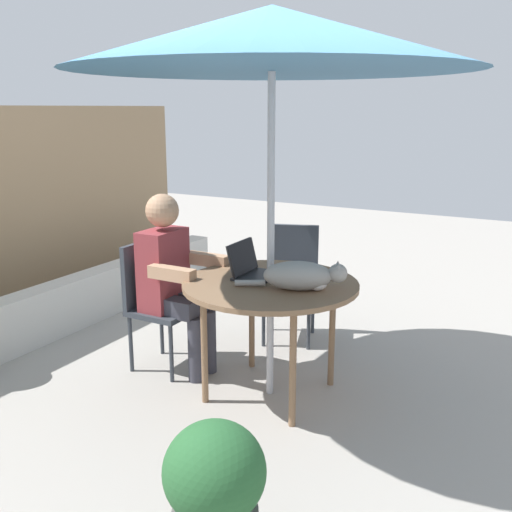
% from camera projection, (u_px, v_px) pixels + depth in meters
% --- Properties ---
extents(ground_plane, '(14.00, 14.00, 0.00)m').
position_uv_depth(ground_plane, '(270.00, 393.00, 3.75)').
color(ground_plane, gray).
extents(planter_wall_low, '(4.23, 0.20, 0.42)m').
position_uv_depth(planter_wall_low, '(48.00, 312.00, 4.61)').
color(planter_wall_low, beige).
rests_on(planter_wall_low, ground).
extents(patio_table, '(1.07, 1.07, 0.73)m').
position_uv_depth(patio_table, '(270.00, 291.00, 3.59)').
color(patio_table, brown).
rests_on(patio_table, ground).
extents(patio_umbrella, '(2.30, 2.30, 2.30)m').
position_uv_depth(patio_umbrella, '(272.00, 39.00, 3.23)').
color(patio_umbrella, '#B7B7BC').
rests_on(patio_umbrella, ground).
extents(chair_occupied, '(0.40, 0.40, 0.88)m').
position_uv_depth(chair_occupied, '(154.00, 295.00, 4.04)').
color(chair_occupied, '#33383F').
rests_on(chair_occupied, ground).
extents(chair_empty, '(0.50, 0.50, 0.88)m').
position_uv_depth(chair_empty, '(291.00, 273.00, 4.58)').
color(chair_empty, '#33383F').
rests_on(chair_empty, ground).
extents(person_seated, '(0.48, 0.48, 1.22)m').
position_uv_depth(person_seated, '(172.00, 274.00, 3.93)').
color(person_seated, maroon).
rests_on(person_seated, ground).
extents(laptop, '(0.30, 0.26, 0.21)m').
position_uv_depth(laptop, '(250.00, 266.00, 3.68)').
color(laptop, black).
rests_on(laptop, patio_table).
extents(cat, '(0.33, 0.62, 0.17)m').
position_uv_depth(cat, '(302.00, 276.00, 3.40)').
color(cat, gray).
rests_on(cat, patio_table).
extents(potted_plant_by_chair, '(0.40, 0.40, 0.62)m').
position_uv_depth(potted_plant_by_chair, '(215.00, 494.00, 2.24)').
color(potted_plant_by_chair, '#595654').
rests_on(potted_plant_by_chair, ground).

